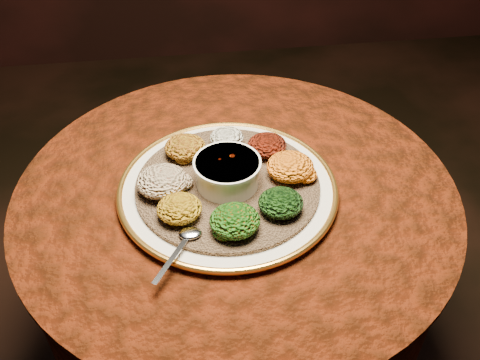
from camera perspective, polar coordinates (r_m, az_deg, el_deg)
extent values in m
cylinder|color=black|center=(1.72, -0.31, -18.67)|extent=(0.44, 0.44, 0.04)
cylinder|color=black|center=(1.46, -0.36, -12.34)|extent=(0.12, 0.12, 0.68)
cylinder|color=black|center=(1.18, -0.43, -1.95)|extent=(0.80, 0.80, 0.04)
cylinder|color=#411305|center=(1.29, -0.40, -6.65)|extent=(0.93, 0.93, 0.34)
cylinder|color=#411305|center=(1.17, -0.44, -0.98)|extent=(0.96, 0.96, 0.01)
cylinder|color=beige|center=(1.14, -1.32, -1.04)|extent=(0.53, 0.53, 0.02)
torus|color=gold|center=(1.14, -1.32, -0.78)|extent=(0.47, 0.47, 0.01)
cylinder|color=#836041|center=(1.13, -1.33, -0.52)|extent=(0.51, 0.51, 0.01)
cylinder|color=white|center=(1.11, -1.36, 0.81)|extent=(0.13, 0.13, 0.06)
cylinder|color=white|center=(1.09, -1.38, 1.85)|extent=(0.14, 0.14, 0.01)
cylinder|color=#4F1503|center=(1.10, -1.37, 1.50)|extent=(0.11, 0.11, 0.01)
ellipsoid|color=silver|center=(1.02, -5.34, -5.68)|extent=(0.04, 0.03, 0.01)
cube|color=silver|center=(0.98, -7.30, -8.40)|extent=(0.07, 0.11, 0.00)
ellipsoid|color=silver|center=(1.22, -1.43, 4.53)|extent=(0.08, 0.07, 0.04)
ellipsoid|color=black|center=(1.20, 2.89, 3.72)|extent=(0.09, 0.08, 0.04)
ellipsoid|color=#C26E10|center=(1.14, 5.37, 1.43)|extent=(0.10, 0.10, 0.05)
ellipsoid|color=black|center=(1.06, 4.37, -2.43)|extent=(0.09, 0.09, 0.04)
ellipsoid|color=#A0390A|center=(1.02, -0.56, -4.36)|extent=(0.10, 0.09, 0.05)
ellipsoid|color=#AB7F0F|center=(1.05, -6.48, -3.03)|extent=(0.09, 0.08, 0.04)
ellipsoid|color=maroon|center=(1.11, -8.28, -0.13)|extent=(0.11, 0.10, 0.05)
ellipsoid|color=#9A6A12|center=(1.19, -5.87, 3.50)|extent=(0.09, 0.09, 0.04)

